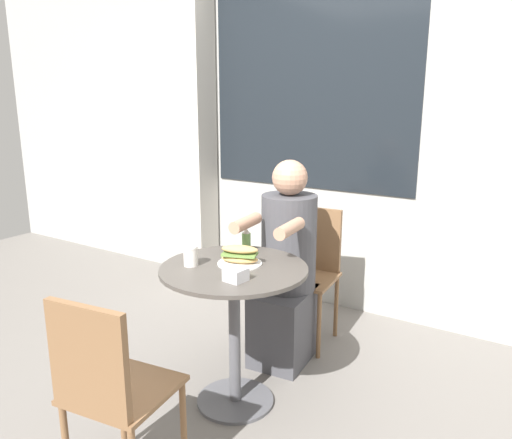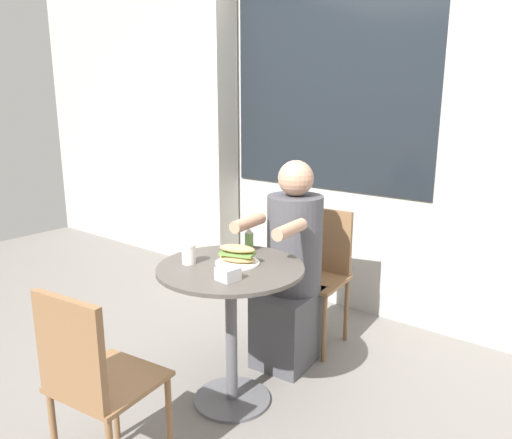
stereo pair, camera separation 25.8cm
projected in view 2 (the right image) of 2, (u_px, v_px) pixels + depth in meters
ground_plane at (232, 400)px, 2.66m from camera, size 8.00×8.00×0.00m
storefront_wall at (372, 122)px, 3.47m from camera, size 8.00×0.09×2.80m
lattice_pillar at (218, 143)px, 4.17m from camera, size 0.24×0.24×2.40m
cafe_table at (231, 304)px, 2.53m from camera, size 0.74×0.74×0.76m
diner_chair at (320, 264)px, 3.23m from camera, size 0.41×0.41×0.87m
seated_diner at (291, 276)px, 2.96m from camera, size 0.37×0.60×1.23m
empty_chair_across at (90, 374)px, 1.95m from camera, size 0.43×0.43×0.87m
sandwich_on_plate at (237, 256)px, 2.51m from camera, size 0.23×0.23×0.10m
drink_cup at (189, 254)px, 2.51m from camera, size 0.07×0.07×0.10m
napkin_box at (228, 274)px, 2.29m from camera, size 0.10×0.10×0.06m
condiment_bottle at (249, 238)px, 2.77m from camera, size 0.05×0.05×0.11m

